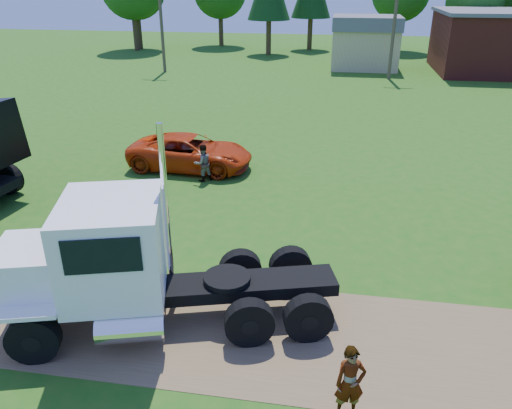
# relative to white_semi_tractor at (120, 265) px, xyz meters

# --- Properties ---
(ground) EXTENTS (140.00, 140.00, 0.00)m
(ground) POSITION_rel_white_semi_tractor_xyz_m (2.96, 0.09, -1.70)
(ground) COLOR #1E5A13
(ground) RESTS_ON ground
(dirt_track) EXTENTS (120.00, 4.20, 0.01)m
(dirt_track) POSITION_rel_white_semi_tractor_xyz_m (2.96, 0.09, -1.69)
(dirt_track) COLOR brown
(dirt_track) RESTS_ON ground
(white_semi_tractor) EXTENTS (8.41, 4.75, 4.97)m
(white_semi_tractor) POSITION_rel_white_semi_tractor_xyz_m (0.00, 0.00, 0.00)
(white_semi_tractor) COLOR black
(white_semi_tractor) RESTS_ON ground
(orange_pickup) EXTENTS (5.64, 2.78, 1.54)m
(orange_pickup) POSITION_rel_white_semi_tractor_xyz_m (-1.55, 11.07, -0.93)
(orange_pickup) COLOR #C03209
(orange_pickup) RESTS_ON ground
(spectator_a) EXTENTS (0.68, 0.53, 1.64)m
(spectator_a) POSITION_rel_white_semi_tractor_xyz_m (5.49, -2.02, -0.88)
(spectator_a) COLOR #999999
(spectator_a) RESTS_ON ground
(spectator_b) EXTENTS (0.99, 0.96, 1.60)m
(spectator_b) POSITION_rel_white_semi_tractor_xyz_m (-0.61, 9.70, -0.90)
(spectator_b) COLOR #999999
(spectator_b) RESTS_ON ground
(tan_shed) EXTENTS (6.20, 5.40, 4.70)m
(tan_shed) POSITION_rel_white_semi_tractor_xyz_m (6.96, 40.09, 0.73)
(tan_shed) COLOR tan
(tan_shed) RESTS_ON ground
(utility_poles) EXTENTS (42.20, 0.28, 9.00)m
(utility_poles) POSITION_rel_white_semi_tractor_xyz_m (8.96, 35.09, 3.01)
(utility_poles) COLOR #463227
(utility_poles) RESTS_ON ground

